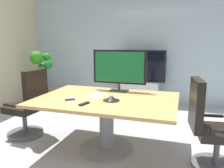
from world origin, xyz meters
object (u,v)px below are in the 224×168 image
(tv_monitor, at_px, (119,68))
(remote_control, at_px, (84,104))
(conference_table, at_px, (107,110))
(office_chair_right, at_px, (210,132))
(office_chair_left, at_px, (28,109))
(conference_phone, at_px, (111,98))
(potted_plant, at_px, (42,73))
(wall_display_unit, at_px, (140,86))

(tv_monitor, distance_m, remote_control, 0.96)
(conference_table, bearing_deg, office_chair_right, -3.91)
(office_chair_left, xyz_separation_m, tv_monitor, (1.36, 0.46, 0.65))
(tv_monitor, relative_size, conference_phone, 3.82)
(conference_table, bearing_deg, potted_plant, 140.14)
(conference_table, height_order, conference_phone, conference_phone)
(remote_control, bearing_deg, wall_display_unit, 100.76)
(office_chair_right, xyz_separation_m, potted_plant, (-3.75, 2.12, 0.27))
(wall_display_unit, relative_size, conference_phone, 5.95)
(remote_control, bearing_deg, conference_phone, 59.55)
(office_chair_right, distance_m, tv_monitor, 1.55)
(tv_monitor, bearing_deg, office_chair_left, -161.48)
(conference_table, height_order, office_chair_right, office_chair_right)
(conference_table, relative_size, potted_plant, 1.49)
(conference_table, bearing_deg, conference_phone, -47.14)
(office_chair_left, height_order, conference_phone, office_chair_left)
(office_chair_left, xyz_separation_m, potted_plant, (-1.11, 2.00, 0.27))
(tv_monitor, height_order, potted_plant, tv_monitor)
(conference_table, distance_m, potted_plant, 3.17)
(conference_table, relative_size, tv_monitor, 2.26)
(office_chair_right, height_order, wall_display_unit, wall_display_unit)
(office_chair_left, relative_size, remote_control, 6.41)
(potted_plant, relative_size, conference_phone, 5.77)
(potted_plant, distance_m, conference_phone, 3.32)
(conference_phone, relative_size, remote_control, 1.29)
(tv_monitor, bearing_deg, conference_table, -94.99)
(conference_phone, xyz_separation_m, remote_control, (-0.26, -0.27, -0.02))
(conference_table, xyz_separation_m, office_chair_right, (1.32, -0.09, -0.11))
(potted_plant, bearing_deg, wall_display_unit, 10.71)
(remote_control, bearing_deg, conference_table, 81.48)
(wall_display_unit, xyz_separation_m, conference_phone, (0.10, -2.60, 0.34))
(office_chair_left, bearing_deg, wall_display_unit, 156.72)
(office_chair_left, distance_m, office_chair_right, 2.65)
(office_chair_right, distance_m, remote_control, 1.54)
(office_chair_left, height_order, potted_plant, potted_plant)
(conference_table, bearing_deg, office_chair_left, 178.66)
(office_chair_left, height_order, remote_control, office_chair_left)
(remote_control, bearing_deg, tv_monitor, 91.03)
(wall_display_unit, xyz_separation_m, remote_control, (-0.17, -2.87, 0.32))
(office_chair_right, distance_m, conference_phone, 1.26)
(office_chair_right, bearing_deg, potted_plant, 52.87)
(office_chair_left, bearing_deg, remote_control, 75.56)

